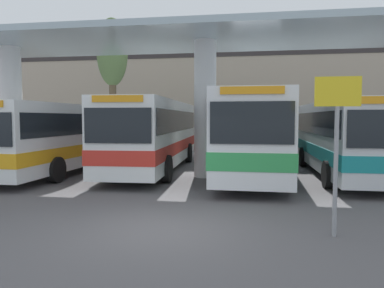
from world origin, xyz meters
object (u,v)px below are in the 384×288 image
(transit_bus_center_bay, at_px, (155,132))
(poplar_tree_behind_left, at_px, (112,56))
(transit_bus_far_right_bay, at_px, (343,135))
(transit_bus_right_bay, at_px, (254,131))
(parked_car_street, at_px, (310,139))
(info_sign_platform, at_px, (337,124))
(transit_bus_left_bay, at_px, (74,134))

(transit_bus_center_bay, bearing_deg, poplar_tree_behind_left, -51.58)
(transit_bus_far_right_bay, bearing_deg, transit_bus_right_bay, -4.18)
(parked_car_street, bearing_deg, poplar_tree_behind_left, -158.82)
(parked_car_street, bearing_deg, transit_bus_center_bay, -133.26)
(poplar_tree_behind_left, xyz_separation_m, parked_car_street, (12.12, 4.96, -5.05))
(transit_bus_center_bay, distance_m, info_sign_platform, 11.10)
(transit_bus_far_right_bay, relative_size, poplar_tree_behind_left, 1.25)
(transit_bus_left_bay, distance_m, transit_bus_right_bay, 8.55)
(transit_bus_far_right_bay, bearing_deg, info_sign_platform, 75.94)
(transit_bus_left_bay, height_order, transit_bus_center_bay, transit_bus_center_bay)
(transit_bus_right_bay, bearing_deg, info_sign_platform, 101.17)
(transit_bus_right_bay, relative_size, transit_bus_far_right_bay, 1.20)
(transit_bus_center_bay, relative_size, info_sign_platform, 3.46)
(info_sign_platform, height_order, poplar_tree_behind_left, poplar_tree_behind_left)
(info_sign_platform, relative_size, parked_car_street, 0.77)
(info_sign_platform, bearing_deg, poplar_tree_behind_left, 126.60)
(transit_bus_left_bay, bearing_deg, transit_bus_center_bay, -174.58)
(transit_bus_right_bay, bearing_deg, parked_car_street, -110.98)
(poplar_tree_behind_left, distance_m, parked_car_street, 14.04)
(transit_bus_right_bay, height_order, info_sign_platform, transit_bus_right_bay)
(transit_bus_center_bay, height_order, parked_car_street, transit_bus_center_bay)
(info_sign_platform, bearing_deg, transit_bus_far_right_bay, 76.62)
(transit_bus_left_bay, height_order, transit_bus_far_right_bay, transit_bus_far_right_bay)
(transit_bus_right_bay, height_order, poplar_tree_behind_left, poplar_tree_behind_left)
(info_sign_platform, bearing_deg, transit_bus_left_bay, 138.98)
(transit_bus_center_bay, bearing_deg, parked_car_street, -134.79)
(transit_bus_right_bay, xyz_separation_m, parked_car_street, (3.78, 9.47, -0.83))
(transit_bus_center_bay, distance_m, transit_bus_right_bay, 4.62)
(transit_bus_left_bay, height_order, transit_bus_right_bay, transit_bus_right_bay)
(transit_bus_far_right_bay, bearing_deg, transit_bus_center_bay, -3.74)
(poplar_tree_behind_left, bearing_deg, info_sign_platform, -53.40)
(transit_bus_right_bay, distance_m, poplar_tree_behind_left, 10.38)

